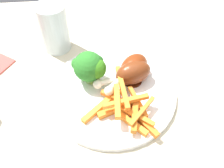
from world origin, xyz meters
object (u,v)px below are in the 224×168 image
Objects in this scene: broccoli_floret_middle at (88,66)px; chicken_drumstick_far at (131,74)px; broccoli_floret_front at (96,68)px; carrot_fries_pile at (125,107)px; dining_table at (116,140)px; chicken_drumstick_near at (132,68)px; dinner_plate at (112,92)px; water_glass at (54,28)px.

chicken_drumstick_far is (0.09, -0.01, -0.02)m from broccoli_floret_middle.
carrot_fries_pile is (0.05, -0.08, -0.03)m from broccoli_floret_front.
carrot_fries_pile reaches higher than dining_table.
dining_table is 9.98× the size of chicken_drumstick_near.
broccoli_floret_middle is (-0.01, 0.01, -0.00)m from broccoli_floret_front.
broccoli_floret_middle reaches higher than chicken_drumstick_near.
carrot_fries_pile is (0.02, -0.06, 0.02)m from dinner_plate.
water_glass is (-0.09, 0.14, 0.00)m from broccoli_floret_front.
water_glass is (-0.12, 0.16, 0.05)m from dinner_plate.
broccoli_floret_front is 0.16m from water_glass.
chicken_drumstick_near is 0.87× the size of chicken_drumstick_far.
water_glass reaches higher than broccoli_floret_front.
dining_table is at bearing -169.89° from carrot_fries_pile.
chicken_drumstick_near is (0.03, 0.09, 0.01)m from carrot_fries_pile.
chicken_drumstick_near is at bearing 38.19° from dinner_plate.
broccoli_floret_middle reaches higher than dining_table.
broccoli_floret_middle is at bearing 156.33° from broccoli_floret_front.
dining_table is 4.18× the size of dinner_plate.
dinner_plate is 0.21m from water_glass.
chicken_drumstick_far is at bearing 65.01° from dining_table.
dining_table is at bearing -60.49° from broccoli_floret_middle.
broccoli_floret_front reaches higher than carrot_fries_pile.
broccoli_floret_front is (-0.04, 0.08, 0.16)m from dining_table.
dinner_plate is 3.54× the size of broccoli_floret_middle.
chicken_drumstick_near is (0.05, 0.04, 0.03)m from dinner_plate.
chicken_drumstick_far is (0.04, 0.08, 0.14)m from dining_table.
chicken_drumstick_near is (0.09, 0.01, -0.02)m from broccoli_floret_middle.
dinner_plate is at bearing 110.02° from carrot_fries_pile.
water_glass is (-0.17, 0.12, 0.02)m from chicken_drumstick_near.
chicken_drumstick_far reaches higher than chicken_drumstick_near.
water_glass reaches higher than broccoli_floret_middle.
dinner_plate is at bearing 95.09° from dining_table.
carrot_fries_pile is (0.02, 0.00, 0.13)m from dining_table.
carrot_fries_pile is 0.08m from chicken_drumstick_far.
dinner_plate reaches higher than dining_table.
dining_table is 0.17m from chicken_drumstick_near.
broccoli_floret_middle is 0.11m from carrot_fries_pile.
water_glass is at bearing 127.39° from dinner_plate.
chicken_drumstick_far is (0.04, 0.02, 0.03)m from dinner_plate.
dinner_plate is 2.29× the size of water_glass.
broccoli_floret_front is at bearing 141.11° from dinner_plate.
broccoli_floret_front reaches higher than chicken_drumstick_far.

